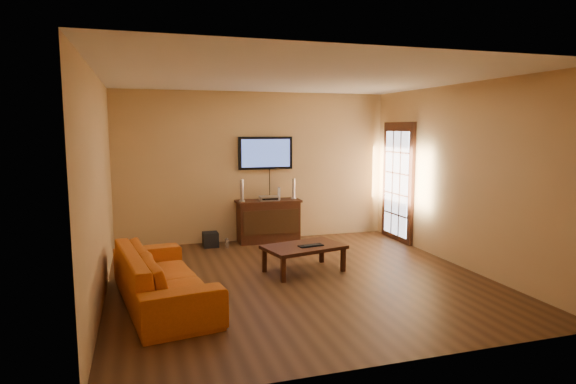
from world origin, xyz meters
name	(u,v)px	position (x,y,z in m)	size (l,w,h in m)	color
ground_plane	(300,279)	(0.00, 0.00, 0.00)	(5.00, 5.00, 0.00)	#392110
room_walls	(286,153)	(0.00, 0.62, 1.69)	(5.00, 5.00, 5.00)	tan
french_door	(398,183)	(2.46, 1.70, 1.05)	(0.07, 1.02, 2.22)	black
media_console	(268,221)	(0.16, 2.27, 0.39)	(1.16, 0.44, 0.76)	black
television	(266,153)	(0.16, 2.45, 1.60)	(1.00, 0.08, 0.59)	black
coffee_table	(304,249)	(0.17, 0.32, 0.34)	(1.24, 0.90, 0.39)	black
sofa	(163,267)	(-1.82, -0.37, 0.43)	(2.22, 0.65, 0.87)	#C35915
speaker_left	(242,191)	(-0.32, 2.24, 0.94)	(0.11, 0.11, 0.39)	silver
speaker_right	(294,189)	(0.65, 2.30, 0.94)	(0.10, 0.10, 0.37)	silver
av_receiver	(269,198)	(0.17, 2.24, 0.80)	(0.33, 0.24, 0.08)	silver
game_console	(279,194)	(0.36, 2.26, 0.87)	(0.04, 0.16, 0.22)	white
subwoofer	(210,240)	(-0.90, 2.19, 0.13)	(0.26, 0.26, 0.26)	black
bottle	(227,243)	(-0.65, 2.00, 0.08)	(0.06, 0.06, 0.18)	white
keyboard	(311,245)	(0.25, 0.25, 0.40)	(0.37, 0.18, 0.02)	black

